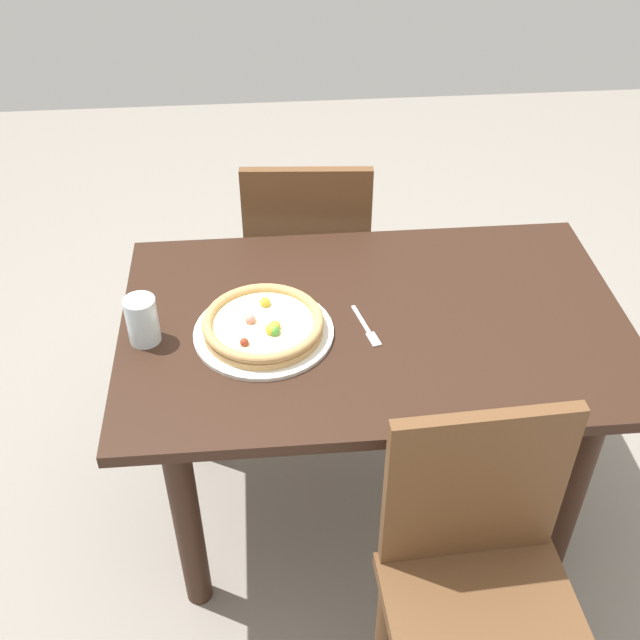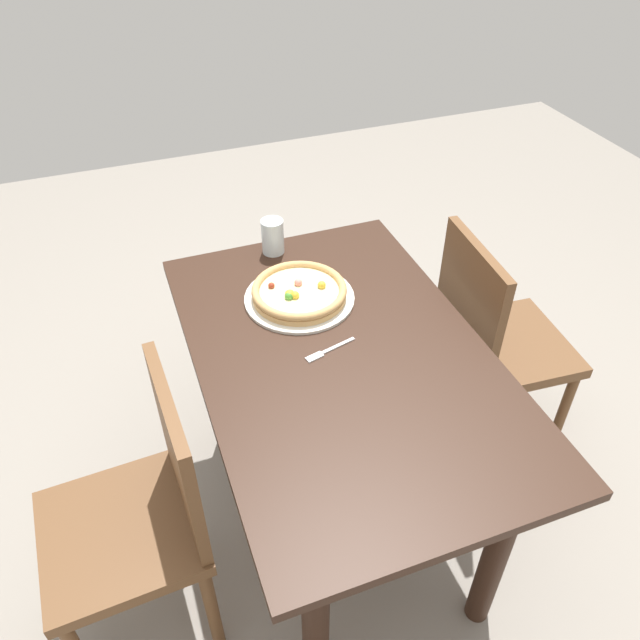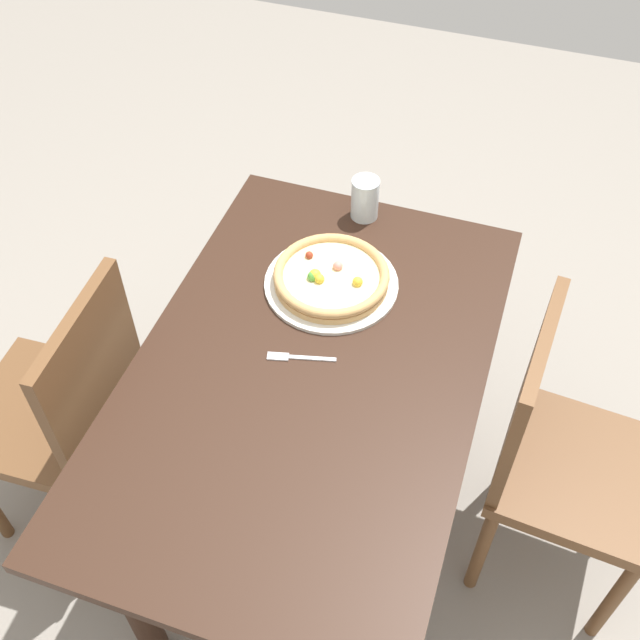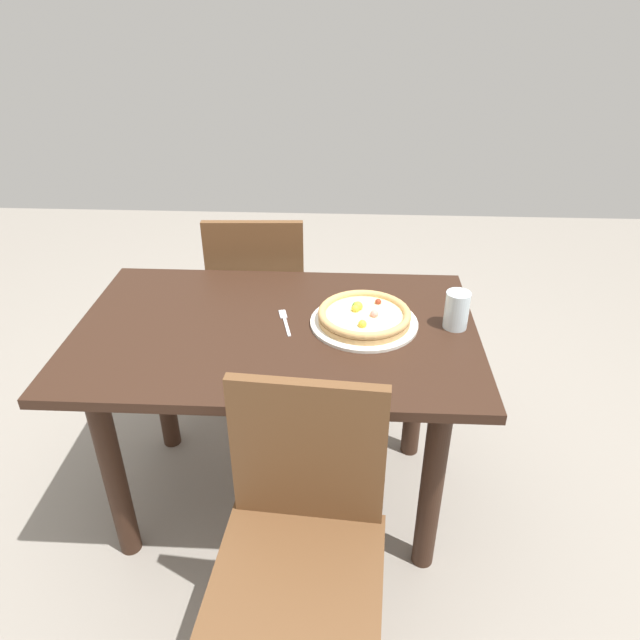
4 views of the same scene
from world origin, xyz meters
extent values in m
plane|color=gray|center=(0.00, 0.00, 0.00)|extent=(6.00, 6.00, 0.00)
cube|color=#331E14|center=(0.00, 0.00, 0.72)|extent=(1.25, 0.79, 0.03)
cylinder|color=#331E14|center=(-0.49, -0.26, 0.35)|extent=(0.07, 0.07, 0.70)
cylinder|color=#331E14|center=(0.49, -0.26, 0.35)|extent=(0.07, 0.07, 0.70)
cylinder|color=#331E14|center=(-0.49, 0.26, 0.35)|extent=(0.07, 0.07, 0.70)
cylinder|color=#331E14|center=(0.49, 0.26, 0.35)|extent=(0.07, 0.07, 0.70)
cylinder|color=brown|center=(0.27, -0.86, 0.21)|extent=(0.04, 0.04, 0.43)
cylinder|color=brown|center=(-0.06, -0.83, 0.21)|extent=(0.04, 0.04, 0.43)
cylinder|color=brown|center=(0.30, -0.52, 0.21)|extent=(0.04, 0.04, 0.43)
cylinder|color=brown|center=(-0.04, -0.49, 0.21)|extent=(0.04, 0.04, 0.43)
cube|color=brown|center=(0.12, -0.67, 0.45)|extent=(0.43, 0.43, 0.04)
cube|color=brown|center=(0.13, -0.49, 0.68)|extent=(0.38, 0.06, 0.42)
cylinder|color=brown|center=(0.01, 0.85, 0.21)|extent=(0.04, 0.04, 0.43)
cylinder|color=brown|center=(-0.31, 0.50, 0.21)|extent=(0.04, 0.04, 0.43)
cylinder|color=brown|center=(0.03, 0.51, 0.21)|extent=(0.04, 0.04, 0.43)
cube|color=brown|center=(-0.15, 0.67, 0.45)|extent=(0.42, 0.42, 0.04)
cube|color=brown|center=(-0.14, 0.49, 0.68)|extent=(0.38, 0.05, 0.42)
cylinder|color=silver|center=(0.27, 0.03, 0.74)|extent=(0.34, 0.34, 0.01)
cylinder|color=tan|center=(0.27, 0.03, 0.75)|extent=(0.29, 0.29, 0.02)
cylinder|color=beige|center=(0.27, 0.03, 0.76)|extent=(0.25, 0.25, 0.01)
torus|color=tan|center=(0.27, 0.03, 0.77)|extent=(0.29, 0.29, 0.02)
sphere|color=#4C9E38|center=(0.25, 0.07, 0.77)|extent=(0.03, 0.03, 0.03)
sphere|color=gold|center=(0.25, 0.06, 0.77)|extent=(0.02, 0.02, 0.02)
sphere|color=gold|center=(0.25, 0.07, 0.78)|extent=(0.03, 0.03, 0.03)
sphere|color=#E58C7F|center=(0.30, 0.03, 0.77)|extent=(0.02, 0.02, 0.02)
sphere|color=gold|center=(0.27, -0.04, 0.77)|extent=(0.03, 0.03, 0.03)
sphere|color=maroon|center=(0.32, 0.11, 0.77)|extent=(0.02, 0.02, 0.02)
cube|color=silver|center=(0.03, 0.00, 0.73)|extent=(0.04, 0.11, 0.00)
cube|color=silver|center=(0.01, 0.08, 0.73)|extent=(0.03, 0.05, 0.00)
cylinder|color=silver|center=(0.56, 0.03, 0.79)|extent=(0.08, 0.08, 0.12)
camera|label=1|loc=(0.26, 1.46, 1.94)|focal=43.54mm
camera|label=2|loc=(-1.16, 0.50, 1.90)|focal=34.84mm
camera|label=3|loc=(-1.01, -0.37, 2.13)|focal=43.10mm
camera|label=4|loc=(0.21, -1.54, 1.67)|focal=32.70mm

